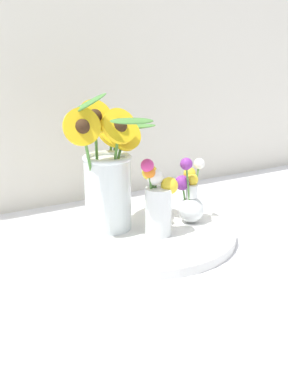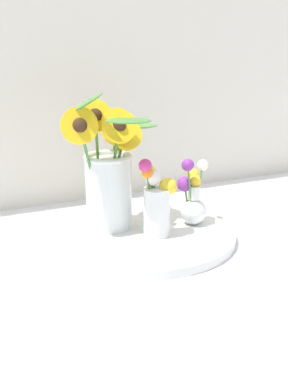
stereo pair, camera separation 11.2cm
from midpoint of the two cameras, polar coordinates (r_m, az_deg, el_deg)
name	(u,v)px [view 2 (the right image)]	position (r m, az deg, el deg)	size (l,w,h in m)	color
ground_plane	(172,253)	(1.08, 6.55, -7.74)	(6.00, 6.00, 0.00)	silver
serving_tray	(144,233)	(1.16, 2.78, -5.29)	(0.47, 0.47, 0.02)	white
mason_jar_sunflowers	(110,173)	(1.12, -1.54, 2.34)	(0.28, 0.25, 0.36)	silver
vase_small_center	(156,201)	(1.09, 4.52, -1.17)	(0.09, 0.07, 0.20)	white
vase_bulb_right	(193,198)	(1.18, 8.90, -0.81)	(0.09, 0.07, 0.18)	white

